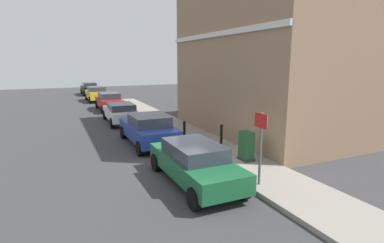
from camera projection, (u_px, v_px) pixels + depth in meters
name	position (u px, v px, depth m)	size (l,w,h in m)	color
ground	(184.00, 165.00, 11.77)	(80.00, 80.00, 0.00)	#38383A
sidewalk	(176.00, 128.00, 17.95)	(2.27, 30.00, 0.15)	gray
corner_building	(277.00, 50.00, 16.67)	(7.77, 10.55, 9.15)	#937256
car_green	(194.00, 162.00, 9.93)	(1.80, 4.42, 1.37)	#195933
car_blue	(148.00, 129.00, 14.63)	(1.97, 4.40, 1.47)	navy
car_white	(121.00, 112.00, 19.90)	(1.94, 4.41, 1.28)	silver
car_red	(109.00, 101.00, 25.02)	(1.82, 4.27, 1.44)	maroon
car_yellow	(97.00, 94.00, 30.62)	(1.94, 4.11, 1.48)	gold
car_black	(89.00, 88.00, 36.57)	(1.83, 4.09, 1.47)	black
utility_cabinet	(246.00, 147.00, 11.85)	(0.46, 0.61, 1.15)	#1E4C28
bollard_near_cabinet	(221.00, 134.00, 13.77)	(0.14, 0.14, 1.04)	black
bollard_far_kerb	(184.00, 131.00, 14.49)	(0.14, 0.14, 1.04)	black
street_sign	(261.00, 138.00, 9.30)	(0.08, 0.60, 2.30)	#59595B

